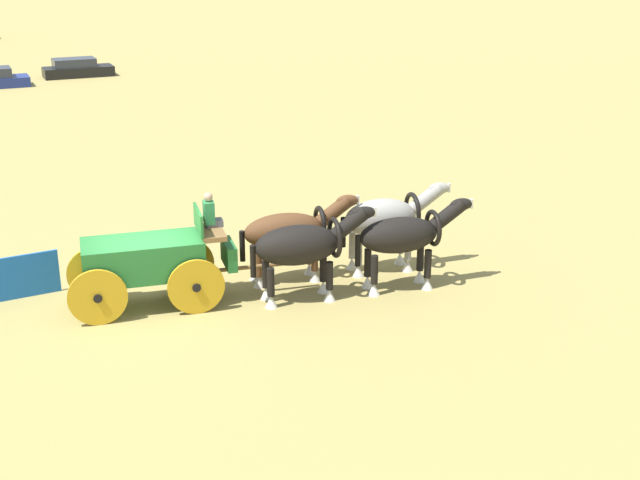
# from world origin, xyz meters

# --- Properties ---
(ground_plane) EXTENTS (220.00, 220.00, 0.00)m
(ground_plane) POSITION_xyz_m (0.00, 0.00, 0.00)
(ground_plane) COLOR #9E8C4C
(show_wagon) EXTENTS (5.78, 2.60, 2.63)m
(show_wagon) POSITION_xyz_m (0.15, -0.04, 1.17)
(show_wagon) COLOR #236B2D
(show_wagon) RESTS_ON ground
(draft_horse_rear_near) EXTENTS (3.06, 1.49, 2.17)m
(draft_horse_rear_near) POSITION_xyz_m (3.77, -0.50, 1.31)
(draft_horse_rear_near) COLOR brown
(draft_horse_rear_near) RESTS_ON ground
(draft_horse_rear_off) EXTENTS (3.06, 1.56, 2.25)m
(draft_horse_rear_off) POSITION_xyz_m (3.37, -1.74, 1.38)
(draft_horse_rear_off) COLOR black
(draft_horse_rear_off) RESTS_ON ground
(draft_horse_lead_near) EXTENTS (2.95, 1.54, 2.29)m
(draft_horse_lead_near) POSITION_xyz_m (6.24, -1.28, 1.41)
(draft_horse_lead_near) COLOR #9E998E
(draft_horse_lead_near) RESTS_ON ground
(draft_horse_lead_off) EXTENTS (3.00, 1.47, 2.24)m
(draft_horse_lead_off) POSITION_xyz_m (5.86, -2.52, 1.37)
(draft_horse_lead_off) COLOR black
(draft_horse_lead_off) RESTS_ON ground
(parked_vehicle_e) EXTENTS (4.51, 2.41, 1.16)m
(parked_vehicle_e) POSITION_xyz_m (10.33, 35.77, 0.50)
(parked_vehicle_e) COLOR black
(parked_vehicle_e) RESTS_ON ground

